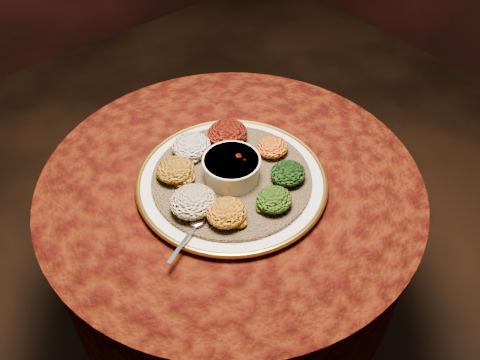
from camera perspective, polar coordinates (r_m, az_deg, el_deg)
table at (r=1.46m, az=-0.92°, el=-5.16°), size 0.96×0.96×0.73m
platter at (r=1.31m, az=-0.88°, el=-0.19°), size 0.47×0.47×0.02m
injera at (r=1.30m, az=-0.89°, el=0.15°), size 0.51×0.51×0.01m
stew_bowl at (r=1.27m, az=-0.91°, el=1.38°), size 0.14×0.14×0.06m
spoon at (r=1.19m, az=-4.76°, el=-4.87°), size 0.14×0.07×0.01m
portion_ayib at (r=1.35m, az=-5.21°, el=3.65°), size 0.10×0.09×0.05m
portion_kitfo at (r=1.38m, az=-1.35°, el=4.99°), size 0.11×0.10×0.05m
portion_tikil at (r=1.35m, az=3.49°, el=3.53°), size 0.08×0.08×0.04m
portion_gomen at (r=1.28m, az=5.13°, el=0.72°), size 0.09×0.08×0.04m
portion_mixveg at (r=1.22m, az=3.65°, el=-2.10°), size 0.09×0.08×0.04m
portion_kik at (r=1.19m, az=-1.43°, el=-3.50°), size 0.09×0.09×0.04m
portion_timatim at (r=1.21m, az=-5.02°, el=-2.30°), size 0.11×0.10×0.05m
portion_shiro at (r=1.29m, az=-6.89°, el=1.09°), size 0.09×0.09×0.04m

